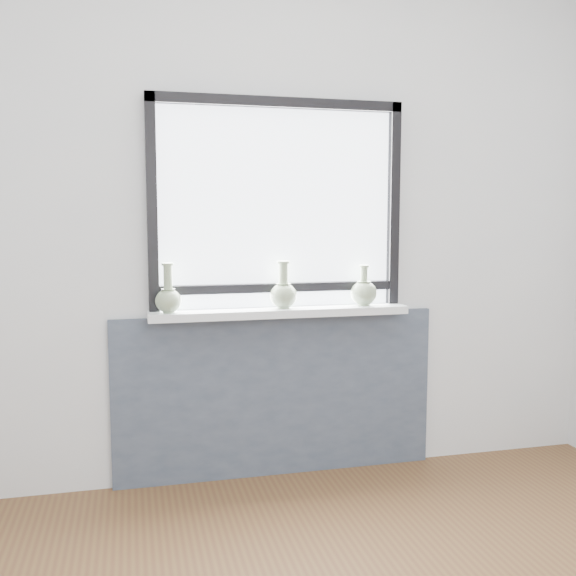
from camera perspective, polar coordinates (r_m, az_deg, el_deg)
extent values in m
cube|color=silver|center=(3.31, -1.08, 5.30)|extent=(3.60, 0.02, 2.60)
cube|color=#4B5467|center=(3.41, -0.94, -9.47)|extent=(1.70, 0.03, 0.86)
cube|color=white|center=(3.25, -0.68, -2.15)|extent=(1.32, 0.18, 0.04)
cube|color=black|center=(3.18, -12.01, 7.37)|extent=(0.05, 0.06, 1.05)
cube|color=black|center=(3.46, 9.33, 7.33)|extent=(0.05, 0.06, 1.05)
cube|color=black|center=(3.31, -0.90, 16.15)|extent=(1.30, 0.06, 0.05)
cube|color=black|center=(3.28, -0.88, 0.05)|extent=(1.20, 0.05, 0.04)
cube|color=white|center=(3.29, -0.99, 7.03)|extent=(1.20, 0.01, 1.00)
cylinder|color=#97AD86|center=(3.14, -10.56, -2.11)|extent=(0.06, 0.06, 0.01)
ellipsoid|color=#97AD86|center=(3.14, -10.58, -1.13)|extent=(0.13, 0.13, 0.12)
cone|color=#97AD86|center=(3.13, -10.60, -0.33)|extent=(0.07, 0.07, 0.03)
cylinder|color=#97AD86|center=(3.13, -10.62, 0.80)|extent=(0.04, 0.04, 0.13)
cylinder|color=#97AD86|center=(3.12, -10.65, 2.10)|extent=(0.06, 0.06, 0.01)
cylinder|color=#97AD86|center=(3.25, -0.40, -1.73)|extent=(0.06, 0.06, 0.01)
ellipsoid|color=#97AD86|center=(3.24, -0.41, -0.69)|extent=(0.14, 0.14, 0.13)
cone|color=#97AD86|center=(3.24, -0.41, 0.16)|extent=(0.08, 0.08, 0.03)
cylinder|color=#97AD86|center=(3.23, -0.41, 1.15)|extent=(0.05, 0.05, 0.12)
cylinder|color=#97AD86|center=(3.22, -0.41, 2.31)|extent=(0.07, 0.07, 0.01)
cylinder|color=#97AD86|center=(3.38, 6.74, -1.47)|extent=(0.06, 0.06, 0.01)
ellipsoid|color=#97AD86|center=(3.37, 6.75, -0.46)|extent=(0.14, 0.14, 0.13)
cone|color=#97AD86|center=(3.36, 6.76, 0.36)|extent=(0.08, 0.08, 0.03)
cylinder|color=#97AD86|center=(3.36, 6.77, 1.07)|extent=(0.04, 0.04, 0.09)
cylinder|color=#97AD86|center=(3.36, 6.78, 1.94)|extent=(0.05, 0.05, 0.01)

